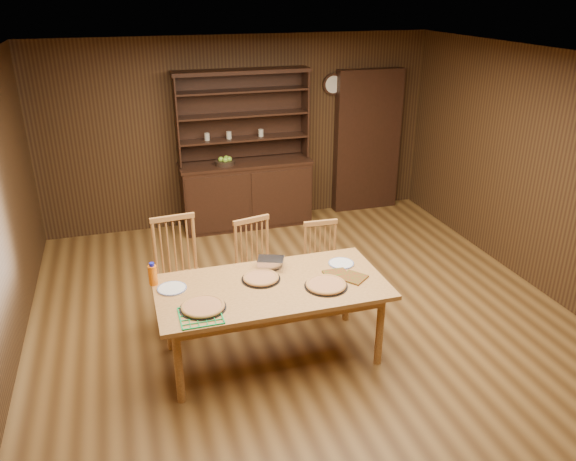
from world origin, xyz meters
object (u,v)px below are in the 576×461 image
object	(u,v)px
dining_table	(272,293)
chair_right	(322,262)
chair_left	(178,268)
chair_center	(256,264)
juice_bottle	(153,275)
china_hutch	(246,185)

from	to	relation	value
dining_table	chair_right	distance (m)	1.10
dining_table	chair_left	distance (m)	1.14
chair_center	juice_bottle	distance (m)	1.22
chair_left	juice_bottle	xyz separation A→B (m)	(-0.27, -0.55, 0.25)
dining_table	juice_bottle	xyz separation A→B (m)	(-1.00, 0.32, 0.17)
chair_center	china_hutch	bearing A→B (deg)	67.01
chair_left	chair_center	distance (m)	0.80
chair_right	chair_center	bearing A→B (deg)	176.42
dining_table	chair_center	xyz separation A→B (m)	(0.07, 0.84, -0.13)
china_hutch	chair_center	bearing A→B (deg)	-100.36
dining_table	china_hutch	bearing A→B (deg)	81.20
china_hutch	dining_table	bearing A→B (deg)	-98.80
chair_center	chair_right	size ratio (longest dim) A/B	1.09
china_hutch	chair_left	xyz separation A→B (m)	(-1.22, -2.28, 0.00)
chair_center	chair_right	xyz separation A→B (m)	(0.70, -0.08, -0.05)
china_hutch	chair_right	size ratio (longest dim) A/B	2.32
chair_left	chair_right	world-z (taller)	chair_left
chair_left	china_hutch	bearing A→B (deg)	57.15
juice_bottle	chair_center	bearing A→B (deg)	26.23
chair_center	juice_bottle	xyz separation A→B (m)	(-1.06, -0.52, 0.31)
dining_table	chair_left	bearing A→B (deg)	129.81
chair_left	juice_bottle	size ratio (longest dim) A/B	5.31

